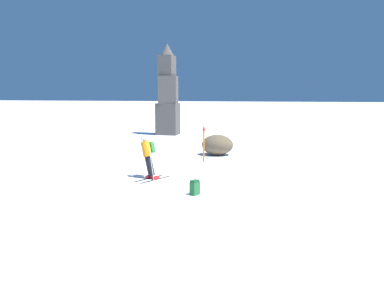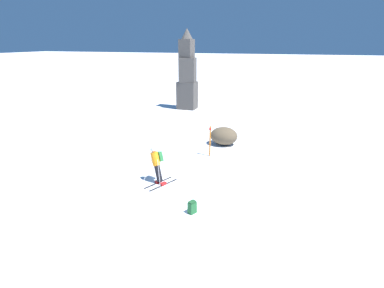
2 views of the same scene
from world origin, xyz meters
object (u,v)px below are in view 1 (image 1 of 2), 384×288
object	(u,v)px
spare_backpack	(195,188)
trail_marker	(204,142)
skier	(148,154)
rock_pillar	(168,97)
exposed_boulder_1	(217,145)

from	to	relation	value
spare_backpack	trail_marker	xyz separation A→B (m)	(-0.96, 6.00, 0.73)
skier	trail_marker	size ratio (longest dim) A/B	1.00
trail_marker	rock_pillar	bearing A→B (deg)	115.13
exposed_boulder_1	skier	bearing A→B (deg)	-105.32
skier	spare_backpack	distance (m)	3.17
skier	spare_backpack	xyz separation A→B (m)	(2.37, -1.99, -0.71)
skier	exposed_boulder_1	size ratio (longest dim) A/B	1.02
rock_pillar	spare_backpack	distance (m)	18.87
exposed_boulder_1	trail_marker	size ratio (longest dim) A/B	0.98
skier	rock_pillar	distance (m)	16.20
trail_marker	exposed_boulder_1	bearing A→B (deg)	82.38
rock_pillar	exposed_boulder_1	size ratio (longest dim) A/B	4.27
spare_backpack	rock_pillar	bearing A→B (deg)	-132.62
rock_pillar	trail_marker	bearing A→B (deg)	-64.87
rock_pillar	trail_marker	xyz separation A→B (m)	(5.41, -11.53, -2.10)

